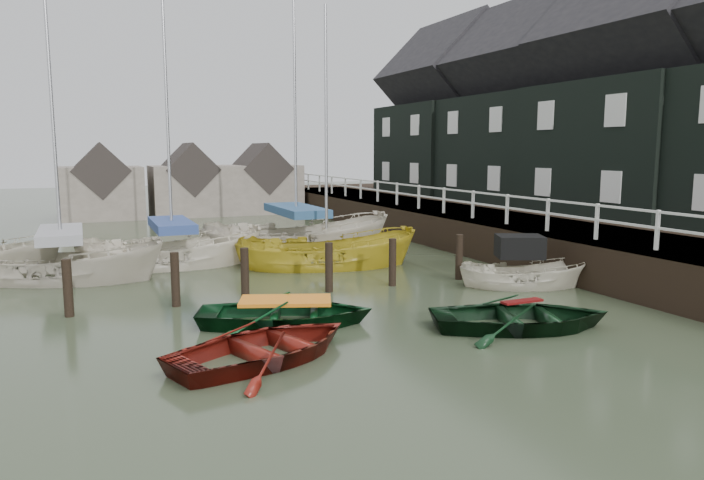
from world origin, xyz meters
name	(u,v)px	position (x,y,z in m)	size (l,w,h in m)	color
ground	(328,323)	(0.00, 0.00, 0.00)	(120.00, 120.00, 0.00)	#2E3824
pier	(448,226)	(9.48, 10.00, 0.71)	(3.04, 32.00, 2.70)	black
land_strip	(548,235)	(15.00, 10.00, 0.00)	(14.00, 38.00, 1.50)	black
quay_houses	(575,110)	(14.99, 8.66, 5.68)	(6.52, 28.14, 10.01)	black
mooring_pilings	(248,281)	(-1.11, 3.00, 0.50)	(13.72, 0.22, 1.80)	black
far_sheds	(186,185)	(0.83, 26.00, 1.86)	(14.00, 4.08, 4.39)	#665B51
rowboat_red	(267,360)	(-2.00, -1.93, 0.00)	(2.79, 3.90, 0.81)	#5D130D
rowboat_green	(286,325)	(-0.94, 0.23, 0.00)	(2.84, 3.97, 0.82)	black
rowboat_dkgreen	(521,329)	(3.81, -2.14, 0.00)	(2.86, 4.00, 0.83)	black
motorboat	(522,283)	(6.59, 1.32, 0.12)	(3.93, 2.80, 2.21)	beige
sailboat_a	(63,279)	(-5.73, 7.63, 0.07)	(6.61, 4.48, 12.01)	#BFB6A3
sailboat_b	(173,264)	(-2.31, 8.76, 0.06)	(6.32, 2.69, 11.27)	silver
sailboat_c	(327,266)	(2.53, 6.62, 0.01)	(6.58, 3.81, 9.84)	gold
sailboat_d	(297,252)	(2.47, 9.71, 0.06)	(7.67, 4.03, 11.70)	beige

